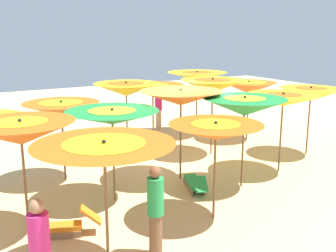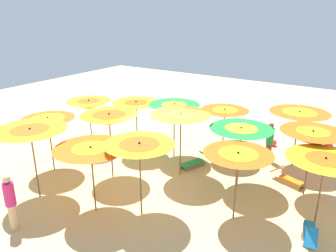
{
  "view_description": "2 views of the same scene",
  "coord_description": "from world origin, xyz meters",
  "px_view_note": "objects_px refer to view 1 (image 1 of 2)",
  "views": [
    {
      "loc": [
        -9.41,
        5.79,
        3.96
      ],
      "look_at": [
        -0.08,
        0.38,
        1.44
      ],
      "focal_mm": 43.42,
      "sensor_mm": 36.0,
      "label": 1
    },
    {
      "loc": [
        9.08,
        5.88,
        5.96
      ],
      "look_at": [
        -1.71,
        -1.18,
        1.34
      ],
      "focal_mm": 34.64,
      "sensor_mm": 36.0,
      "label": 2
    }
  ],
  "objects_px": {
    "beachgoer_2": "(159,108)",
    "beach_umbrella_11": "(283,100)",
    "beach_umbrella_8": "(112,117)",
    "beach_umbrella_14": "(104,153)",
    "beach_umbrella_10": "(311,94)",
    "beach_umbrella_3": "(61,109)",
    "beach_umbrella_5": "(249,88)",
    "beach_umbrella_0": "(197,76)",
    "lounger_0": "(195,183)",
    "beach_umbrella_12": "(245,107)",
    "beach_umbrella_13": "(216,132)",
    "beachgoer_0": "(156,209)",
    "beach_umbrella_9": "(21,133)",
    "beach_umbrella_2": "(126,89)",
    "beach_umbrella_7": "(181,98)",
    "lounger_2": "(65,226)",
    "beach_umbrella_6": "(213,86)",
    "beach_umbrella_1": "(153,90)"
  },
  "relations": [
    {
      "from": "lounger_2",
      "to": "beachgoer_0",
      "type": "xyz_separation_m",
      "value": [
        -1.51,
        -1.22,
        0.67
      ]
    },
    {
      "from": "beach_umbrella_8",
      "to": "beach_umbrella_11",
      "type": "height_order",
      "value": "beach_umbrella_11"
    },
    {
      "from": "beach_umbrella_9",
      "to": "beach_umbrella_14",
      "type": "height_order",
      "value": "beach_umbrella_9"
    },
    {
      "from": "beach_umbrella_1",
      "to": "beach_umbrella_3",
      "type": "distance_m",
      "value": 4.28
    },
    {
      "from": "beach_umbrella_6",
      "to": "beach_umbrella_13",
      "type": "distance_m",
      "value": 4.78
    },
    {
      "from": "beach_umbrella_8",
      "to": "beach_umbrella_0",
      "type": "bearing_deg",
      "value": -50.47
    },
    {
      "from": "beachgoer_2",
      "to": "beach_umbrella_11",
      "type": "bearing_deg",
      "value": 70.12
    },
    {
      "from": "beach_umbrella_5",
      "to": "beachgoer_2",
      "type": "height_order",
      "value": "beach_umbrella_5"
    },
    {
      "from": "beach_umbrella_5",
      "to": "beach_umbrella_7",
      "type": "height_order",
      "value": "beach_umbrella_7"
    },
    {
      "from": "beach_umbrella_9",
      "to": "lounger_2",
      "type": "xyz_separation_m",
      "value": [
        -0.44,
        -0.61,
        -1.88
      ]
    },
    {
      "from": "beach_umbrella_7",
      "to": "beach_umbrella_14",
      "type": "xyz_separation_m",
      "value": [
        -3.21,
        3.4,
        -0.15
      ]
    },
    {
      "from": "beach_umbrella_10",
      "to": "beachgoer_0",
      "type": "bearing_deg",
      "value": 112.17
    },
    {
      "from": "beach_umbrella_8",
      "to": "beach_umbrella_3",
      "type": "bearing_deg",
      "value": 18.76
    },
    {
      "from": "beach_umbrella_12",
      "to": "beach_umbrella_13",
      "type": "distance_m",
      "value": 2.09
    },
    {
      "from": "beach_umbrella_2",
      "to": "lounger_0",
      "type": "relative_size",
      "value": 1.77
    },
    {
      "from": "beach_umbrella_5",
      "to": "beach_umbrella_2",
      "type": "bearing_deg",
      "value": 84.55
    },
    {
      "from": "beach_umbrella_7",
      "to": "lounger_2",
      "type": "relative_size",
      "value": 1.94
    },
    {
      "from": "beach_umbrella_3",
      "to": "beach_umbrella_6",
      "type": "height_order",
      "value": "beach_umbrella_6"
    },
    {
      "from": "beach_umbrella_6",
      "to": "beach_umbrella_13",
      "type": "relative_size",
      "value": 1.16
    },
    {
      "from": "lounger_0",
      "to": "beachgoer_0",
      "type": "relative_size",
      "value": 0.81
    },
    {
      "from": "beach_umbrella_2",
      "to": "beach_umbrella_12",
      "type": "distance_m",
      "value": 4.32
    },
    {
      "from": "beach_umbrella_14",
      "to": "lounger_2",
      "type": "xyz_separation_m",
      "value": [
        1.64,
        0.25,
        -1.9
      ]
    },
    {
      "from": "beach_umbrella_5",
      "to": "beachgoer_2",
      "type": "xyz_separation_m",
      "value": [
        3.04,
        2.12,
        -1.04
      ]
    },
    {
      "from": "beach_umbrella_0",
      "to": "lounger_2",
      "type": "height_order",
      "value": "beach_umbrella_0"
    },
    {
      "from": "beach_umbrella_5",
      "to": "beach_umbrella_9",
      "type": "height_order",
      "value": "beach_umbrella_9"
    },
    {
      "from": "beach_umbrella_6",
      "to": "beachgoer_2",
      "type": "xyz_separation_m",
      "value": [
        3.93,
        -0.18,
        -1.36
      ]
    },
    {
      "from": "beach_umbrella_5",
      "to": "beach_umbrella_8",
      "type": "xyz_separation_m",
      "value": [
        -2.81,
        6.53,
        0.09
      ]
    },
    {
      "from": "beach_umbrella_8",
      "to": "beach_umbrella_13",
      "type": "relative_size",
      "value": 1.04
    },
    {
      "from": "beach_umbrella_7",
      "to": "beach_umbrella_2",
      "type": "bearing_deg",
      "value": 6.2
    },
    {
      "from": "beach_umbrella_13",
      "to": "beachgoer_0",
      "type": "height_order",
      "value": "beach_umbrella_13"
    },
    {
      "from": "beach_umbrella_8",
      "to": "beach_umbrella_14",
      "type": "bearing_deg",
      "value": 155.25
    },
    {
      "from": "beach_umbrella_10",
      "to": "beach_umbrella_14",
      "type": "distance_m",
      "value": 8.79
    },
    {
      "from": "beach_umbrella_1",
      "to": "beachgoer_2",
      "type": "xyz_separation_m",
      "value": [
        1.93,
        -1.28,
        -1.07
      ]
    },
    {
      "from": "beach_umbrella_2",
      "to": "beachgoer_0",
      "type": "xyz_separation_m",
      "value": [
        -5.89,
        2.13,
        -1.28
      ]
    },
    {
      "from": "beach_umbrella_11",
      "to": "beach_umbrella_2",
      "type": "bearing_deg",
      "value": 39.69
    },
    {
      "from": "beachgoer_0",
      "to": "lounger_2",
      "type": "bearing_deg",
      "value": 107.49
    },
    {
      "from": "beach_umbrella_3",
      "to": "beach_umbrella_7",
      "type": "xyz_separation_m",
      "value": [
        -1.46,
        -2.77,
        0.27
      ]
    },
    {
      "from": "beach_umbrella_8",
      "to": "beach_umbrella_12",
      "type": "relative_size",
      "value": 0.94
    },
    {
      "from": "beach_umbrella_2",
      "to": "beach_umbrella_14",
      "type": "bearing_deg",
      "value": 152.77
    },
    {
      "from": "beach_umbrella_10",
      "to": "beach_umbrella_3",
      "type": "bearing_deg",
      "value": 78.25
    },
    {
      "from": "beach_umbrella_0",
      "to": "beach_umbrella_2",
      "type": "distance_m",
      "value": 3.65
    },
    {
      "from": "beach_umbrella_5",
      "to": "beach_umbrella_7",
      "type": "distance_m",
      "value": 5.01
    },
    {
      "from": "beach_umbrella_3",
      "to": "beach_umbrella_1",
      "type": "bearing_deg",
      "value": -62.03
    },
    {
      "from": "beach_umbrella_0",
      "to": "beach_umbrella_6",
      "type": "height_order",
      "value": "beach_umbrella_6"
    },
    {
      "from": "beach_umbrella_3",
      "to": "beach_umbrella_2",
      "type": "bearing_deg",
      "value": -61.33
    },
    {
      "from": "beach_umbrella_0",
      "to": "beachgoer_0",
      "type": "xyz_separation_m",
      "value": [
        -7.01,
        5.6,
        -1.41
      ]
    },
    {
      "from": "beach_umbrella_1",
      "to": "beach_umbrella_13",
      "type": "bearing_deg",
      "value": 164.27
    },
    {
      "from": "beach_umbrella_0",
      "to": "beach_umbrella_13",
      "type": "height_order",
      "value": "beach_umbrella_0"
    },
    {
      "from": "beach_umbrella_0",
      "to": "lounger_0",
      "type": "bearing_deg",
      "value": 145.7
    },
    {
      "from": "beach_umbrella_13",
      "to": "beachgoer_0",
      "type": "bearing_deg",
      "value": 110.27
    }
  ]
}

